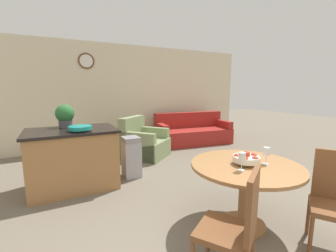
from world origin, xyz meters
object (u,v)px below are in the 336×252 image
Objects in this scene: dining_chair_near_right at (336,197)px; teal_bowl at (80,128)px; dining_chair_near_left at (236,224)px; wine_glass_right at (267,152)px; wine_glass_left at (242,157)px; trash_bin at (131,157)px; dining_table at (245,179)px; potted_plant at (65,115)px; kitchen_island at (73,158)px; armchair at (144,143)px; couch at (193,133)px; fruit_bowl at (246,158)px.

dining_chair_near_right is 3.17m from teal_bowl.
dining_chair_near_left is at bearing -69.55° from teal_bowl.
wine_glass_left is at bearing -176.21° from wine_glass_right.
dining_chair_near_right reaches higher than trash_bin.
potted_plant is at bearing 126.78° from dining_table.
trash_bin is (0.94, 0.02, -0.11)m from kitchen_island.
dining_table is 3.22× the size of potted_plant.
trash_bin is at bearing 56.45° from dining_chair_near_left.
dining_chair_near_right is at bearing -121.17° from armchair.
kitchen_island is at bearing 76.92° from dining_chair_near_left.
teal_bowl reaches higher than wine_glass_left.
wine_glass_left is at bearing -55.98° from kitchen_island.
wine_glass_right is 3.17m from armchair.
wine_glass_right is at bearing -47.63° from teal_bowl.
potted_plant is 3.70m from couch.
armchair is (1.63, 0.79, -0.82)m from potted_plant.
wine_glass_right is (0.20, -0.09, 0.30)m from dining_table.
armchair is at bearing 40.87° from teal_bowl.
dining_chair_near_right is 1.33× the size of trash_bin.
wine_glass_right is (0.84, 0.44, 0.36)m from dining_chair_near_left.
couch is at bearing 63.39° from wine_glass_left.
dining_chair_near_right reaches higher than armchair.
fruit_bowl is 2.32m from teal_bowl.
couch is (1.67, 3.59, -0.27)m from dining_table.
dining_table is 2.55m from kitchen_island.
teal_bowl is 0.52m from potted_plant.
teal_bowl is at bearing -69.67° from potted_plant.
wine_glass_right is at bearing 3.79° from wine_glass_left.
trash_bin is at bearing 15.71° from teal_bowl.
wine_glass_left is at bearing -77.28° from trash_bin.
dining_table is 1.25× the size of dining_chair_near_left.
wine_glass_left reaches higher than fruit_bowl.
couch is at bearing -49.21° from dining_chair_near_right.
couch reaches higher than dining_table.
dining_chair_near_right is 2.90m from trash_bin.
dining_chair_near_left is 0.73× the size of kitchen_island.
dining_table is at bearing -129.23° from armchair.
potted_plant is (-1.03, 2.76, 0.61)m from dining_chair_near_left.
dining_table is 3.97m from couch.
wine_glass_left is at bearing 8.07° from dining_chair_near_left.
wine_glass_left reaches higher than trash_bin.
wine_glass_left is at bearing -147.81° from fruit_bowl.
couch is at bearing 26.15° from kitchen_island.
kitchen_island is at bearing 128.93° from dining_table.
potted_plant is at bearing 167.07° from trash_bin.
fruit_bowl is 0.40× the size of trash_bin.
potted_plant reaches higher than wine_glass_right.
teal_bowl is at bearing 132.37° from wine_glass_right.
armchair is (1.56, 1.04, -0.16)m from kitchen_island.
kitchen_island is at bearing -179.06° from trash_bin.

